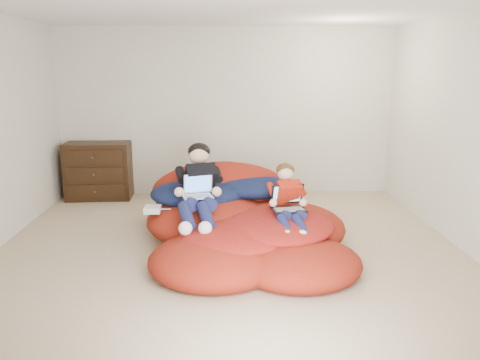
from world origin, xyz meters
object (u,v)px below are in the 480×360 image
object	(u,v)px
older_boy	(198,183)
laptop_black	(288,203)
beanbag_pile	(241,223)
dresser	(99,171)
younger_boy	(288,198)
laptop_white	(198,191)

from	to	relation	value
older_boy	laptop_black	world-z (taller)	older_boy
beanbag_pile	older_boy	xyz separation A→B (m)	(-0.46, 0.10, 0.43)
older_boy	laptop_black	size ratio (longest dim) A/B	3.25
dresser	older_boy	world-z (taller)	older_boy
older_boy	younger_boy	world-z (taller)	older_boy
beanbag_pile	laptop_white	size ratio (longest dim) A/B	7.12
dresser	beanbag_pile	distance (m)	2.85
older_boy	younger_boy	distance (m)	0.99
older_boy	laptop_white	world-z (taller)	older_boy
older_boy	laptop_white	xyz separation A→B (m)	(0.00, -0.12, -0.05)
beanbag_pile	older_boy	world-z (taller)	older_boy
dresser	younger_boy	xyz separation A→B (m)	(2.51, -2.18, 0.17)
younger_boy	dresser	bearing A→B (deg)	139.06
beanbag_pile	laptop_white	distance (m)	0.59
older_boy	laptop_black	xyz separation A→B (m)	(0.94, -0.33, -0.13)
younger_boy	laptop_black	size ratio (longest dim) A/B	2.41
dresser	laptop_white	bearing A→B (deg)	-51.99
dresser	beanbag_pile	world-z (taller)	dresser
dresser	laptop_white	xyz separation A→B (m)	(1.57, -2.01, 0.21)
older_boy	laptop_black	distance (m)	1.01
beanbag_pile	older_boy	size ratio (longest dim) A/B	2.05
beanbag_pile	laptop_black	distance (m)	0.61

